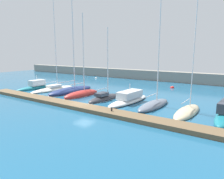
% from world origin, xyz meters
% --- Properties ---
extents(ground_plane, '(120.00, 120.00, 0.00)m').
position_xyz_m(ground_plane, '(0.00, 0.00, 0.00)').
color(ground_plane, '#1E567A').
extents(dock_pier, '(40.54, 2.20, 0.49)m').
position_xyz_m(dock_pier, '(0.00, -1.23, 0.25)').
color(dock_pier, brown).
rests_on(dock_pier, ground_plane).
extents(breakwater_seawall, '(108.00, 2.47, 2.64)m').
position_xyz_m(breakwater_seawall, '(0.00, 31.15, 1.32)').
color(breakwater_seawall, gray).
rests_on(breakwater_seawall, ground_plane).
extents(motorboat_teal_nearest, '(2.14, 8.08, 3.14)m').
position_xyz_m(motorboat_teal_nearest, '(-17.94, 4.82, 0.50)').
color(motorboat_teal_nearest, '#19707F').
rests_on(motorboat_teal_nearest, ground_plane).
extents(sailboat_ivory_second, '(3.28, 10.25, 18.94)m').
position_xyz_m(sailboat_ivory_second, '(-13.62, 5.90, 0.23)').
color(sailboat_ivory_second, silver).
rests_on(sailboat_ivory_second, ground_plane).
extents(sailboat_navy_third, '(3.71, 10.65, 22.41)m').
position_xyz_m(sailboat_navy_third, '(-8.91, 6.32, 0.44)').
color(sailboat_navy_third, navy).
rests_on(sailboat_navy_third, ground_plane).
extents(sailboat_red_fourth, '(2.77, 7.88, 14.43)m').
position_xyz_m(sailboat_red_fourth, '(-4.94, 4.91, 0.33)').
color(sailboat_red_fourth, '#B72D28').
rests_on(sailboat_red_fourth, ground_plane).
extents(sailboat_charcoal_fifth, '(2.40, 7.49, 11.73)m').
position_xyz_m(sailboat_charcoal_fifth, '(0.07, 4.82, 0.29)').
color(sailboat_charcoal_fifth, '#2D2D33').
rests_on(sailboat_charcoal_fifth, ground_plane).
extents(motorboat_white_sixth, '(3.09, 9.86, 3.09)m').
position_xyz_m(motorboat_white_sixth, '(4.22, 5.53, 0.53)').
color(motorboat_white_sixth, white).
rests_on(motorboat_white_sixth, ground_plane).
extents(sailboat_slate_seventh, '(2.68, 8.21, 17.31)m').
position_xyz_m(sailboat_slate_seventh, '(8.38, 5.14, 0.38)').
color(sailboat_slate_seventh, slate).
rests_on(sailboat_slate_seventh, ground_plane).
extents(sailboat_sand_eighth, '(2.51, 8.11, 16.60)m').
position_xyz_m(sailboat_sand_eighth, '(13.01, 4.60, 0.19)').
color(sailboat_sand_eighth, beige).
rests_on(sailboat_sand_eighth, ground_plane).
extents(mooring_buoy_red, '(0.87, 0.87, 0.87)m').
position_xyz_m(mooring_buoy_red, '(5.80, 21.63, 0.00)').
color(mooring_buoy_red, red).
rests_on(mooring_buoy_red, ground_plane).
extents(mooring_buoy_white, '(0.72, 0.72, 0.72)m').
position_xyz_m(mooring_buoy_white, '(-17.99, 25.40, 0.00)').
color(mooring_buoy_white, white).
rests_on(mooring_buoy_white, ground_plane).
extents(dock_bollard, '(0.20, 0.20, 0.44)m').
position_xyz_m(dock_bollard, '(5.56, -1.23, 0.71)').
color(dock_bollard, black).
rests_on(dock_bollard, dock_pier).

